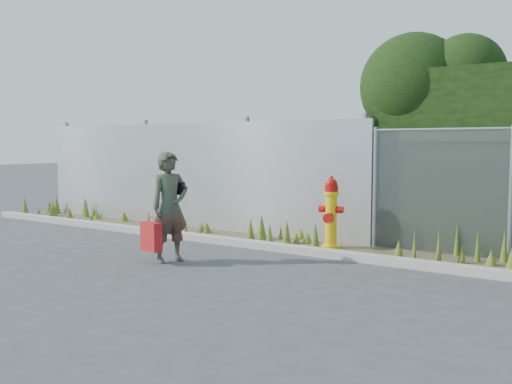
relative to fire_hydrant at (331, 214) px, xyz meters
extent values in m
plane|color=#3D3D40|center=(-0.50, -2.46, -0.60)|extent=(80.00, 80.00, 0.00)
cube|color=#A4A194|center=(-0.50, -0.66, -0.54)|extent=(16.00, 0.22, 0.12)
cube|color=#4A402A|center=(-0.50, -0.06, -0.59)|extent=(16.00, 1.20, 0.01)
cone|color=#485B1B|center=(-2.84, 0.59, -0.47)|extent=(0.13, 0.13, 0.26)
cone|color=#485B1B|center=(-0.12, -0.32, -0.36)|extent=(0.17, 0.17, 0.47)
cone|color=#485B1B|center=(1.95, 0.50, -0.33)|extent=(0.09, 0.09, 0.53)
cone|color=#485B1B|center=(-7.62, -0.35, -0.49)|extent=(0.17, 0.17, 0.21)
cone|color=#485B1B|center=(1.88, -0.21, -0.33)|extent=(0.10, 0.10, 0.54)
cone|color=#485B1B|center=(-1.16, 0.27, -0.46)|extent=(0.08, 0.08, 0.27)
cone|color=#485B1B|center=(2.66, 0.40, -0.36)|extent=(0.13, 0.13, 0.48)
cone|color=#485B1B|center=(-6.27, 0.19, -0.46)|extent=(0.17, 0.17, 0.27)
cone|color=#485B1B|center=(-7.53, 0.00, -0.43)|extent=(0.21, 0.21, 0.33)
cone|color=#485B1B|center=(-1.38, -0.07, -0.49)|extent=(0.19, 0.19, 0.21)
cone|color=#485B1B|center=(-6.59, -0.24, -0.45)|extent=(0.20, 0.20, 0.29)
cone|color=#485B1B|center=(1.32, -0.33, -0.44)|extent=(0.19, 0.19, 0.32)
cone|color=#485B1B|center=(1.60, -0.45, -0.34)|extent=(0.08, 0.08, 0.52)
cone|color=#485B1B|center=(-0.56, 0.19, -0.50)|extent=(0.21, 0.21, 0.18)
cone|color=#485B1B|center=(-0.91, -0.49, -0.40)|extent=(0.17, 0.17, 0.40)
cone|color=#485B1B|center=(-6.78, 0.35, -0.36)|extent=(0.16, 0.16, 0.48)
cone|color=#485B1B|center=(-0.70, 0.05, -0.49)|extent=(0.14, 0.14, 0.20)
cone|color=#485B1B|center=(-3.93, -0.36, -0.39)|extent=(0.11, 0.11, 0.41)
cone|color=#485B1B|center=(2.16, -0.02, -0.46)|extent=(0.13, 0.13, 0.28)
cone|color=#485B1B|center=(-2.75, 0.06, -0.48)|extent=(0.21, 0.21, 0.23)
cone|color=#485B1B|center=(-0.80, -0.11, -0.38)|extent=(0.16, 0.16, 0.43)
cone|color=#485B1B|center=(-7.50, -0.09, -0.47)|extent=(0.17, 0.17, 0.25)
cone|color=#485B1B|center=(-5.38, 0.31, -0.48)|extent=(0.23, 0.23, 0.24)
cone|color=#485B1B|center=(2.55, 0.06, -0.48)|extent=(0.17, 0.17, 0.24)
cone|color=#485B1B|center=(-7.96, -0.48, -0.35)|extent=(0.19, 0.19, 0.48)
cone|color=#485B1B|center=(-3.07, -0.21, -0.45)|extent=(0.08, 0.08, 0.29)
cone|color=#485B1B|center=(-2.83, -0.01, -0.48)|extent=(0.12, 0.12, 0.23)
cone|color=#485B1B|center=(-0.87, 0.54, -0.43)|extent=(0.18, 0.18, 0.32)
cone|color=#485B1B|center=(-7.89, 0.36, -0.38)|extent=(0.19, 0.19, 0.44)
cone|color=#485B1B|center=(-1.63, -0.03, -0.39)|extent=(0.14, 0.14, 0.41)
cone|color=#485B1B|center=(2.32, 0.23, -0.35)|extent=(0.09, 0.09, 0.50)
cone|color=#485B1B|center=(-6.16, 0.20, -0.51)|extent=(0.20, 0.20, 0.18)
cone|color=#485B1B|center=(-6.67, 0.31, -0.38)|extent=(0.13, 0.13, 0.44)
cone|color=#485B1B|center=(-1.45, 0.06, -0.36)|extent=(0.20, 0.20, 0.47)
cone|color=#485B1B|center=(-7.98, 0.22, -0.43)|extent=(0.24, 0.24, 0.33)
cone|color=#485B1B|center=(-5.62, -0.42, -0.47)|extent=(0.08, 0.08, 0.25)
cube|color=silver|center=(-3.75, 0.54, 0.50)|extent=(8.50, 0.08, 2.20)
cylinder|color=gray|center=(-7.80, 0.66, 0.55)|extent=(0.10, 0.10, 2.30)
cylinder|color=gray|center=(-5.00, 0.66, 0.55)|extent=(0.10, 0.10, 2.30)
cylinder|color=gray|center=(-2.20, 0.66, 0.55)|extent=(0.10, 0.10, 2.30)
cylinder|color=gray|center=(0.30, 0.66, 0.55)|extent=(0.10, 0.10, 2.30)
cylinder|color=gray|center=(0.55, 0.54, 0.43)|extent=(0.07, 0.07, 2.05)
cylinder|color=gray|center=(2.70, 0.54, 0.43)|extent=(0.07, 0.07, 2.05)
sphere|color=black|center=(0.84, 1.51, 2.19)|extent=(1.90, 1.90, 1.90)
sphere|color=black|center=(1.70, 1.63, 2.36)|extent=(1.37, 1.37, 1.37)
cylinder|color=yellow|center=(0.00, 0.01, -0.56)|extent=(0.30, 0.30, 0.07)
cylinder|color=yellow|center=(0.00, 0.01, -0.14)|extent=(0.20, 0.20, 0.92)
cylinder|color=yellow|center=(0.00, 0.01, 0.35)|extent=(0.26, 0.26, 0.05)
cylinder|color=#B20F0A|center=(0.00, 0.01, 0.42)|extent=(0.23, 0.23, 0.11)
sphere|color=#B20F0A|center=(0.00, 0.01, 0.50)|extent=(0.21, 0.21, 0.21)
cylinder|color=#B20F0A|center=(0.00, 0.01, 0.61)|extent=(0.05, 0.05, 0.05)
cylinder|color=#B20F0A|center=(-0.15, 0.01, 0.08)|extent=(0.11, 0.12, 0.12)
cylinder|color=#B20F0A|center=(0.15, 0.01, 0.08)|extent=(0.11, 0.12, 0.12)
cylinder|color=#B20F0A|center=(0.00, -0.14, -0.05)|extent=(0.16, 0.13, 0.16)
imported|color=#106B46|center=(-1.51, -2.30, 0.23)|extent=(0.57, 0.70, 1.66)
cube|color=#B00A27|center=(-1.63, -2.57, -0.19)|extent=(0.39, 0.14, 0.43)
cylinder|color=#B00A27|center=(-1.63, -2.57, 0.09)|extent=(0.18, 0.02, 0.02)
cube|color=black|center=(-1.53, -2.13, 0.50)|extent=(0.25, 0.10, 0.19)
camera|label=1|loc=(4.36, -8.54, 1.18)|focal=40.00mm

